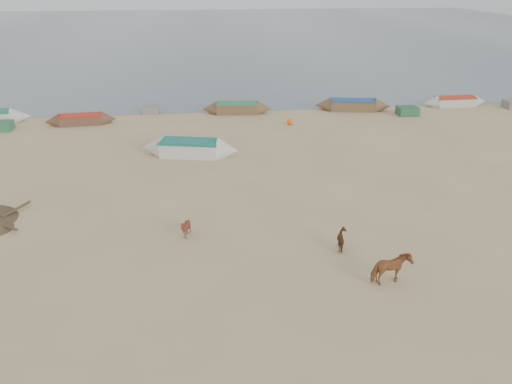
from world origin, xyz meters
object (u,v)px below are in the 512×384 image
at_px(calf_right, 343,240).
at_px(calf_front, 186,228).
at_px(cow_adult, 391,269).
at_px(near_canoe, 190,148).

bearing_deg(calf_right, calf_front, 58.63).
height_order(cow_adult, calf_front, cow_adult).
height_order(cow_adult, calf_right, cow_adult).
height_order(calf_front, near_canoe, near_canoe).
relative_size(cow_adult, calf_front, 1.67).
bearing_deg(near_canoe, calf_right, -49.93).
distance_m(cow_adult, calf_front, 8.26).
xyz_separation_m(cow_adult, calf_right, (-0.94, 2.53, -0.19)).
bearing_deg(cow_adult, calf_front, 45.71).
xyz_separation_m(cow_adult, near_canoe, (-6.91, 14.31, -0.12)).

